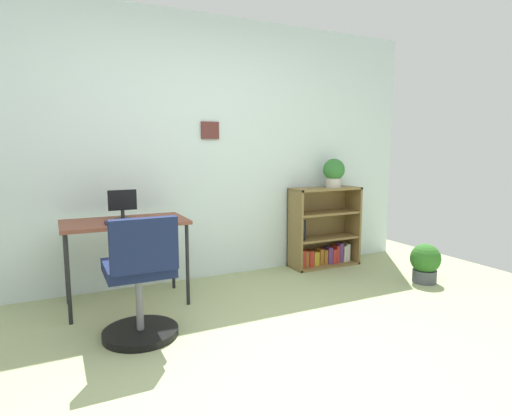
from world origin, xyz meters
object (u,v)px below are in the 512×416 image
Objects in this scene: bookshelf_low at (322,232)px; monitor at (122,204)px; desk at (125,228)px; potted_plant_floor at (425,262)px; potted_plant_on_shelf at (334,172)px; keyboard at (129,222)px; office_chair at (140,286)px.

monitor is at bearing -173.84° from bookshelf_low.
desk is at bearing -85.50° from monitor.
desk is 2.83m from potted_plant_floor.
bookshelf_low is 2.28× the size of potted_plant_floor.
potted_plant_on_shelf is at bearing 5.85° from desk.
bookshelf_low is 2.77× the size of potted_plant_on_shelf.
potted_plant_floor is at bearing -64.13° from potted_plant_on_shelf.
keyboard is 2.31m from potted_plant_on_shelf.
potted_plant_floor is at bearing -11.52° from keyboard.
bookshelf_low is (2.15, 0.42, -0.34)m from keyboard.
office_chair is at bearing -178.97° from potted_plant_floor.
office_chair is 1.00× the size of bookshelf_low.
keyboard is at bearing 86.77° from office_chair.
potted_plant_floor is at bearing -14.12° from desk.
potted_plant_floor is (2.70, -0.55, -0.52)m from keyboard.
monitor reaches higher than office_chair.
keyboard is at bearing -85.24° from desk.
office_chair is (-0.03, -0.60, -0.34)m from keyboard.
potted_plant_floor is at bearing -15.13° from monitor.
desk is 3.12× the size of potted_plant_on_shelf.
monitor reaches higher than bookshelf_low.
monitor is 2.23m from bookshelf_low.
keyboard is 0.92× the size of potted_plant_floor.
monitor is at bearing 88.62° from office_chair.
monitor is 0.70× the size of keyboard.
desk is 2.20m from bookshelf_low.
desk is at bearing 94.76° from keyboard.
bookshelf_low is at bearing 119.57° from potted_plant_floor.
office_chair is 2.57m from potted_plant_on_shelf.
potted_plant_on_shelf reaches higher than monitor.
keyboard is at bearing -170.84° from potted_plant_on_shelf.
bookshelf_low is (2.19, 1.02, -0.00)m from office_chair.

